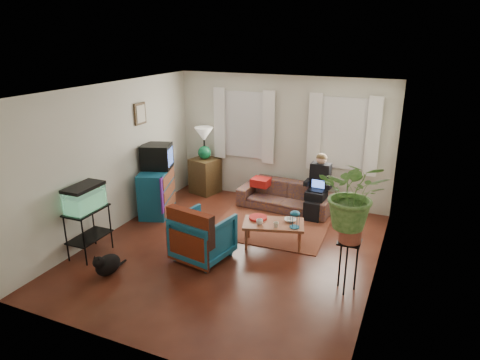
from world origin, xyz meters
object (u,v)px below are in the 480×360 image
at_px(dresser, 157,191).
at_px(armchair, 203,234).
at_px(aquarium_stand, 89,232).
at_px(plant_stand, 347,266).
at_px(side_table, 205,176).
at_px(coffee_table, 273,234).
at_px(sofa, 285,192).

xyz_separation_m(dresser, armchair, (1.70, -1.23, -0.04)).
xyz_separation_m(aquarium_stand, plant_stand, (3.93, 0.62, -0.01)).
bearing_deg(armchair, side_table, -52.32).
bearing_deg(coffee_table, aquarium_stand, -166.95).
height_order(dresser, armchair, dresser).
bearing_deg(plant_stand, aquarium_stand, -171.09).
distance_m(aquarium_stand, armchair, 1.82).
bearing_deg(plant_stand, dresser, 162.33).
bearing_deg(plant_stand, armchair, 179.56).
height_order(aquarium_stand, armchair, armchair).
relative_size(side_table, coffee_table, 0.78).
height_order(side_table, dresser, dresser).
xyz_separation_m(side_table, coffee_table, (2.22, -1.77, -0.18)).
bearing_deg(armchair, coffee_table, -125.98).
distance_m(aquarium_stand, plant_stand, 3.98).
relative_size(sofa, armchair, 2.30).
distance_m(side_table, coffee_table, 2.85).
xyz_separation_m(armchair, plant_stand, (2.23, -0.02, -0.03)).
bearing_deg(aquarium_stand, coffee_table, 28.59).
bearing_deg(sofa, dresser, -149.30).
xyz_separation_m(side_table, dresser, (-0.34, -1.37, 0.06)).
bearing_deg(plant_stand, sofa, 124.51).
xyz_separation_m(dresser, coffee_table, (2.56, -0.40, -0.24)).
bearing_deg(aquarium_stand, sofa, 52.27).
distance_m(sofa, aquarium_stand, 3.79).
bearing_deg(coffee_table, sofa, 84.45).
xyz_separation_m(side_table, aquarium_stand, (-0.35, -3.24, 0.00)).
height_order(side_table, plant_stand, side_table).
height_order(sofa, dresser, dresser).
bearing_deg(sofa, side_table, 177.35).
height_order(sofa, aquarium_stand, aquarium_stand).
bearing_deg(dresser, aquarium_stand, -109.52).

